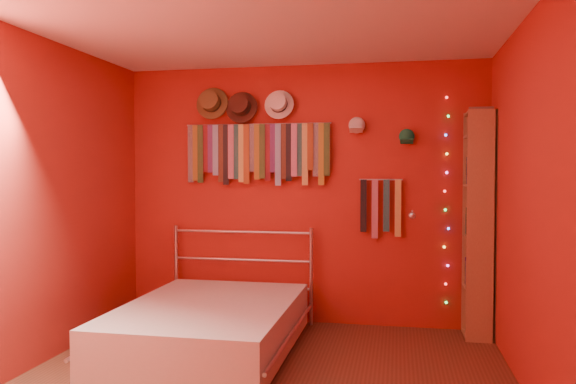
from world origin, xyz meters
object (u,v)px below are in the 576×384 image
Objects in this scene: bookshelf at (483,223)px; bed at (209,326)px; reading_lamp at (412,215)px; tie_rack at (257,151)px.

bookshelf reaches higher than bed.
reading_lamp is at bearing -179.42° from bookshelf.
tie_rack is at bearing 173.81° from reading_lamp.
bookshelf is at bearing 0.58° from reading_lamp.
bookshelf is at bearing 21.05° from bed.
reading_lamp is 0.15× the size of bookshelf.
tie_rack is 0.75× the size of bed.
tie_rack is 1.78m from bed.
reading_lamp is 0.15× the size of bed.
reading_lamp is 0.61m from bookshelf.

